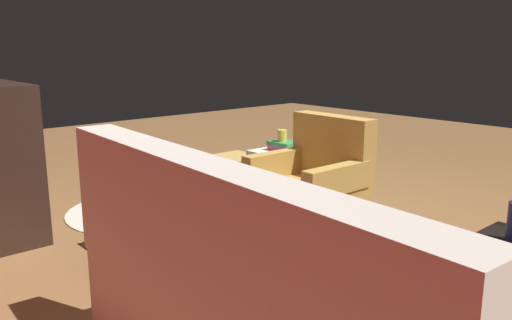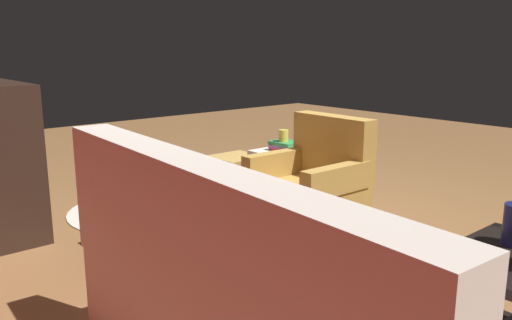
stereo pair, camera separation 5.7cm
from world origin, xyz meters
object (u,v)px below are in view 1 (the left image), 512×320
object	(u,v)px
book_stack_hamper	(284,146)
yellow_mug	(282,136)
laptop_desk	(155,193)
tv_remote	(282,146)
armchair	(310,190)
ottoman	(235,161)
wicker_hamper	(283,178)
laptop	(149,178)
pet_bowl_steel	(182,168)

from	to	relation	value
book_stack_hamper	yellow_mug	distance (m)	0.09
laptop_desk	tv_remote	distance (m)	1.49
laptop_desk	tv_remote	world-z (taller)	tv_remote
tv_remote	book_stack_hamper	bearing A→B (deg)	159.77
armchair	yellow_mug	world-z (taller)	armchair
armchair	yellow_mug	size ratio (longest dim) A/B	8.70
yellow_mug	ottoman	world-z (taller)	yellow_mug
laptop_desk	book_stack_hamper	xyz separation A→B (m)	(0.23, -1.39, 0.10)
laptop_desk	wicker_hamper	size ratio (longest dim) A/B	1.17
laptop_desk	laptop	distance (m)	0.11
laptop_desk	pet_bowl_steel	world-z (taller)	laptop_desk
laptop	ottoman	xyz separation A→B (m)	(0.76, -1.33, -0.22)
armchair	laptop	size ratio (longest dim) A/B	2.64
book_stack_hamper	wicker_hamper	bearing A→B (deg)	121.00
laptop_desk	laptop	world-z (taller)	laptop
laptop_desk	ottoman	size ratio (longest dim) A/B	1.40
armchair	book_stack_hamper	xyz separation A→B (m)	(0.71, -0.44, 0.16)
ottoman	armchair	bearing A→B (deg)	164.60
laptop_desk	yellow_mug	world-z (taller)	yellow_mug
book_stack_hamper	pet_bowl_steel	xyz separation A→B (m)	(1.65, -0.06, -0.50)
armchair	ottoman	size ratio (longest dim) A/B	2.17
tv_remote	wicker_hamper	bearing A→B (deg)	157.89
wicker_hamper	pet_bowl_steel	distance (m)	1.67
yellow_mug	pet_bowl_steel	xyz separation A→B (m)	(1.65, -0.08, -0.58)
laptop	wicker_hamper	distance (m)	1.46
ottoman	pet_bowl_steel	world-z (taller)	ottoman
armchair	laptop	distance (m)	1.11
tv_remote	ottoman	distance (m)	0.51
book_stack_hamper	tv_remote	bearing A→B (deg)	-36.78
laptop	armchair	bearing A→B (deg)	-115.79
armchair	tv_remote	xyz separation A→B (m)	(0.80, -0.51, 0.13)
pet_bowl_steel	book_stack_hamper	bearing A→B (deg)	177.79
book_stack_hamper	ottoman	bearing A→B (deg)	10.42
wicker_hamper	tv_remote	distance (m)	0.28
wicker_hamper	tv_remote	world-z (taller)	tv_remote
book_stack_hamper	pet_bowl_steel	bearing A→B (deg)	-2.21
laptop	wicker_hamper	xyz separation A→B (m)	(0.22, -1.42, -0.29)
wicker_hamper	laptop_desk	bearing A→B (deg)	99.26
ottoman	book_stack_hamper	bearing A→B (deg)	-169.58
tv_remote	pet_bowl_steel	xyz separation A→B (m)	(1.56, 0.01, -0.47)
laptop_desk	ottoman	distance (m)	1.50
laptop_desk	yellow_mug	bearing A→B (deg)	-80.35
laptop	pet_bowl_steel	bearing A→B (deg)	-38.44
laptop	wicker_hamper	world-z (taller)	laptop
laptop_desk	yellow_mug	distance (m)	1.40
ottoman	pet_bowl_steel	size ratio (longest dim) A/B	2.00
book_stack_hamper	tv_remote	distance (m)	0.12
armchair	book_stack_hamper	world-z (taller)	armchair
laptop	yellow_mug	world-z (taller)	laptop
laptop_desk	ottoman	bearing A→B (deg)	-59.28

